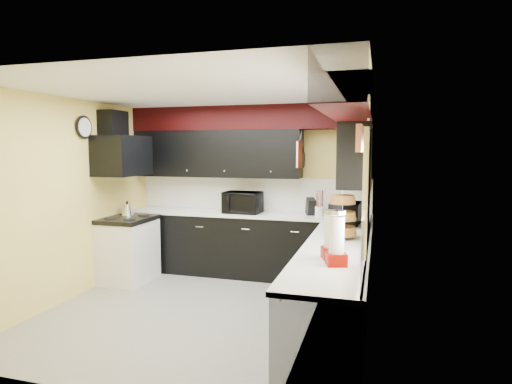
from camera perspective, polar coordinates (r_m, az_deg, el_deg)
ground at (r=5.18m, az=-6.58°, el=-15.50°), size 3.60×3.60×0.00m
wall_back at (r=6.55m, az=-0.65°, el=0.30°), size 3.60×0.06×2.50m
wall_right at (r=4.49m, az=14.96°, el=-2.42°), size 0.06×3.60×2.50m
wall_left at (r=5.80m, az=-23.38°, el=-0.88°), size 0.06×3.60×2.50m
ceiling at (r=4.86m, az=-6.93°, el=13.12°), size 3.60×3.60×0.06m
cab_back at (r=6.39m, az=-1.42°, el=-7.10°), size 3.60×0.60×0.90m
cab_right at (r=4.40m, az=10.59°, el=-13.22°), size 0.60×3.00×0.90m
counter_back at (r=6.31m, az=-1.43°, el=-2.93°), size 3.62×0.64×0.04m
counter_right at (r=4.27m, az=10.71°, el=-7.24°), size 0.64×3.02×0.04m
splash_back at (r=6.55m, az=-0.68°, el=-0.23°), size 3.60×0.02×0.50m
splash_right at (r=4.50m, az=14.82°, el=-3.17°), size 0.02×3.60×0.50m
upper_back at (r=6.52m, az=-5.33°, el=5.09°), size 2.60×0.35×0.70m
upper_right at (r=5.35m, az=13.43°, el=4.82°), size 0.35×1.80×0.70m
soffit_back at (r=6.36m, az=-1.13°, el=9.83°), size 3.60×0.36×0.35m
soffit_right at (r=4.30m, az=12.84°, el=11.65°), size 0.36×3.24×0.35m
stove at (r=6.36m, az=-16.65°, el=-7.60°), size 0.60×0.75×0.86m
cooktop at (r=6.27m, az=-16.77°, el=-3.51°), size 0.62×0.77×0.06m
hood at (r=6.22m, az=-17.39°, el=4.64°), size 0.50×0.78×0.55m
hood_duct at (r=6.30m, az=-18.51°, el=8.44°), size 0.24×0.40×0.40m
window at (r=3.56m, az=14.56°, el=0.37°), size 0.03×0.86×0.96m
valance at (r=3.55m, az=13.83°, el=6.83°), size 0.04×0.88×0.20m
pan_top at (r=6.09m, az=6.12°, el=6.92°), size 0.03×0.22×0.40m
pan_mid at (r=5.96m, az=5.88°, el=4.55°), size 0.03×0.28×0.46m
pan_low at (r=6.22m, az=6.30°, el=4.31°), size 0.03×0.24×0.42m
cut_board at (r=5.84m, az=5.77°, el=5.01°), size 0.03×0.26×0.35m
baskets at (r=4.56m, az=11.43°, el=-3.09°), size 0.27×0.27×0.50m
clock at (r=5.95m, az=-21.97°, el=8.01°), size 0.03×0.30×0.30m
deco_plate at (r=4.11m, az=14.81°, el=10.82°), size 0.03×0.24×0.24m
toaster_oven at (r=6.26m, az=-1.82°, el=-1.39°), size 0.55×0.47×0.31m
microwave at (r=5.41m, az=11.85°, el=-2.83°), size 0.38×0.53×0.28m
utensil_crock at (r=6.00m, az=8.48°, el=-2.58°), size 0.17×0.17×0.14m
knife_block at (r=6.09m, az=7.29°, el=-1.97°), size 0.16×0.18×0.24m
kettle at (r=6.46m, az=-16.79°, el=-2.27°), size 0.22×0.22×0.16m
dispenser_a at (r=3.71m, az=9.95°, el=-5.82°), size 0.18×0.18×0.39m
dispenser_b at (r=3.51m, az=10.68°, el=-6.18°), size 0.20×0.20×0.43m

